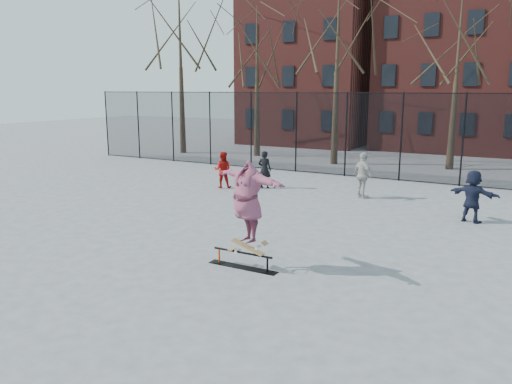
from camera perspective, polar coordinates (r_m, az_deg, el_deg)
The scene contains 11 objects.
ground at distance 12.46m, azimuth -3.89°, elevation -7.69°, with size 100.00×100.00×0.00m, color slate.
skate_rail at distance 11.85m, azimuth -1.53°, elevation -7.93°, with size 1.78×0.27×0.39m.
skateboard at distance 11.69m, azimuth -0.94°, elevation -6.69°, with size 0.91×0.22×0.11m, color olive, non-canonical shape.
skater at distance 11.41m, azimuth -0.95°, elevation -1.90°, with size 2.34×0.64×1.90m, color #3A3585.
bystander_black at distance 21.13m, azimuth 0.99°, elevation 2.60°, with size 0.58×0.38×1.58m, color black.
bystander_red at distance 21.18m, azimuth -3.83°, elevation 2.54°, with size 0.75×0.58×1.54m, color #AC110F.
bystander_white at distance 19.56m, azimuth 12.13°, elevation 1.88°, with size 1.04×0.43×1.77m, color #B8B2AA.
bystander_navy at distance 17.05m, azimuth 23.52°, elevation -0.44°, with size 1.55×0.49×1.67m, color #1A1E34.
fence at distance 23.82m, azimuth 13.41°, elevation 6.38°, with size 34.03×0.07×4.00m.
tree_row at distance 27.98m, azimuth 15.93°, elevation 17.88°, with size 33.66×7.46×10.67m.
rowhouses at distance 36.34m, azimuth 20.72°, elevation 14.02°, with size 29.00×7.00×13.00m.
Camera 1 is at (6.45, -9.83, 4.13)m, focal length 35.00 mm.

